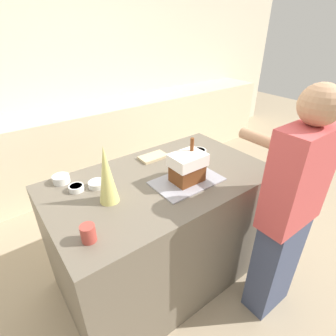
{
  "coord_description": "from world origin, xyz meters",
  "views": [
    {
      "loc": [
        -0.87,
        -1.22,
        1.85
      ],
      "look_at": [
        0.06,
        0.0,
        0.98
      ],
      "focal_mm": 28.0,
      "sensor_mm": 36.0,
      "label": 1
    }
  ],
  "objects_px": {
    "baking_tray": "(187,181)",
    "candy_bowl_far_right": "(199,152)",
    "cookbook": "(153,157)",
    "person": "(288,214)",
    "decorative_tree": "(106,175)",
    "mug": "(88,233)",
    "candy_bowl_near_tray_right": "(61,179)",
    "gingerbread_house": "(187,167)",
    "candy_bowl_front_corner": "(76,188)",
    "candy_bowl_center_rear": "(97,184)"
  },
  "relations": [
    {
      "from": "baking_tray",
      "to": "person",
      "type": "bearing_deg",
      "value": -56.67
    },
    {
      "from": "baking_tray",
      "to": "candy_bowl_far_right",
      "type": "height_order",
      "value": "candy_bowl_far_right"
    },
    {
      "from": "gingerbread_house",
      "to": "decorative_tree",
      "type": "xyz_separation_m",
      "value": [
        -0.5,
        0.11,
        0.07
      ]
    },
    {
      "from": "cookbook",
      "to": "mug",
      "type": "distance_m",
      "value": 0.91
    },
    {
      "from": "decorative_tree",
      "to": "candy_bowl_front_corner",
      "type": "xyz_separation_m",
      "value": [
        -0.12,
        0.22,
        -0.16
      ]
    },
    {
      "from": "candy_bowl_center_rear",
      "to": "cookbook",
      "type": "relative_size",
      "value": 0.51
    },
    {
      "from": "candy_bowl_near_tray_right",
      "to": "person",
      "type": "distance_m",
      "value": 1.44
    },
    {
      "from": "decorative_tree",
      "to": "candy_bowl_near_tray_right",
      "type": "xyz_separation_m",
      "value": [
        -0.16,
        0.37,
        -0.15
      ]
    },
    {
      "from": "gingerbread_house",
      "to": "cookbook",
      "type": "height_order",
      "value": "gingerbread_house"
    },
    {
      "from": "candy_bowl_center_rear",
      "to": "candy_bowl_near_tray_right",
      "type": "bearing_deg",
      "value": 131.44
    },
    {
      "from": "baking_tray",
      "to": "candy_bowl_center_rear",
      "type": "relative_size",
      "value": 4.21
    },
    {
      "from": "decorative_tree",
      "to": "person",
      "type": "relative_size",
      "value": 0.22
    },
    {
      "from": "candy_bowl_front_corner",
      "to": "person",
      "type": "bearing_deg",
      "value": -41.8
    },
    {
      "from": "decorative_tree",
      "to": "mug",
      "type": "distance_m",
      "value": 0.35
    },
    {
      "from": "decorative_tree",
      "to": "mug",
      "type": "bearing_deg",
      "value": -133.49
    },
    {
      "from": "baking_tray",
      "to": "candy_bowl_far_right",
      "type": "xyz_separation_m",
      "value": [
        0.33,
        0.25,
        0.02
      ]
    },
    {
      "from": "candy_bowl_far_right",
      "to": "cookbook",
      "type": "height_order",
      "value": "candy_bowl_far_right"
    },
    {
      "from": "gingerbread_house",
      "to": "cookbook",
      "type": "bearing_deg",
      "value": 88.55
    },
    {
      "from": "baking_tray",
      "to": "gingerbread_house",
      "type": "bearing_deg",
      "value": 25.49
    },
    {
      "from": "cookbook",
      "to": "person",
      "type": "xyz_separation_m",
      "value": [
        0.34,
        -0.95,
        -0.1
      ]
    },
    {
      "from": "candy_bowl_front_corner",
      "to": "candy_bowl_near_tray_right",
      "type": "bearing_deg",
      "value": 106.21
    },
    {
      "from": "candy_bowl_near_tray_right",
      "to": "cookbook",
      "type": "distance_m",
      "value": 0.68
    },
    {
      "from": "baking_tray",
      "to": "gingerbread_house",
      "type": "relative_size",
      "value": 1.63
    },
    {
      "from": "baking_tray",
      "to": "candy_bowl_front_corner",
      "type": "relative_size",
      "value": 4.96
    },
    {
      "from": "candy_bowl_center_rear",
      "to": "candy_bowl_front_corner",
      "type": "height_order",
      "value": "same"
    },
    {
      "from": "decorative_tree",
      "to": "candy_bowl_far_right",
      "type": "height_order",
      "value": "decorative_tree"
    },
    {
      "from": "gingerbread_house",
      "to": "mug",
      "type": "xyz_separation_m",
      "value": [
        -0.72,
        -0.12,
        -0.07
      ]
    },
    {
      "from": "candy_bowl_far_right",
      "to": "cookbook",
      "type": "bearing_deg",
      "value": 152.6
    },
    {
      "from": "gingerbread_house",
      "to": "candy_bowl_front_corner",
      "type": "xyz_separation_m",
      "value": [
        -0.62,
        0.33,
        -0.09
      ]
    },
    {
      "from": "candy_bowl_front_corner",
      "to": "gingerbread_house",
      "type": "bearing_deg",
      "value": -28.24
    },
    {
      "from": "mug",
      "to": "gingerbread_house",
      "type": "bearing_deg",
      "value": 9.56
    },
    {
      "from": "decorative_tree",
      "to": "cookbook",
      "type": "xyz_separation_m",
      "value": [
        0.51,
        0.3,
        -0.17
      ]
    },
    {
      "from": "decorative_tree",
      "to": "candy_bowl_near_tray_right",
      "type": "bearing_deg",
      "value": 113.57
    },
    {
      "from": "gingerbread_house",
      "to": "candy_bowl_far_right",
      "type": "bearing_deg",
      "value": 36.45
    },
    {
      "from": "baking_tray",
      "to": "cookbook",
      "type": "relative_size",
      "value": 2.13
    },
    {
      "from": "candy_bowl_center_rear",
      "to": "mug",
      "type": "bearing_deg",
      "value": -118.06
    },
    {
      "from": "candy_bowl_far_right",
      "to": "candy_bowl_front_corner",
      "type": "xyz_separation_m",
      "value": [
        -0.95,
        0.09,
        -0.0
      ]
    },
    {
      "from": "candy_bowl_far_right",
      "to": "person",
      "type": "relative_size",
      "value": 0.07
    },
    {
      "from": "decorative_tree",
      "to": "candy_bowl_far_right",
      "type": "relative_size",
      "value": 3.05
    },
    {
      "from": "baking_tray",
      "to": "candy_bowl_center_rear",
      "type": "xyz_separation_m",
      "value": [
        -0.5,
        0.3,
        0.02
      ]
    },
    {
      "from": "decorative_tree",
      "to": "candy_bowl_far_right",
      "type": "bearing_deg",
      "value": 9.13
    },
    {
      "from": "gingerbread_house",
      "to": "person",
      "type": "distance_m",
      "value": 0.67
    },
    {
      "from": "baking_tray",
      "to": "person",
      "type": "distance_m",
      "value": 0.65
    },
    {
      "from": "candy_bowl_far_right",
      "to": "cookbook",
      "type": "relative_size",
      "value": 0.54
    },
    {
      "from": "decorative_tree",
      "to": "mug",
      "type": "height_order",
      "value": "decorative_tree"
    },
    {
      "from": "decorative_tree",
      "to": "candy_bowl_front_corner",
      "type": "height_order",
      "value": "decorative_tree"
    },
    {
      "from": "candy_bowl_far_right",
      "to": "person",
      "type": "xyz_separation_m",
      "value": [
        0.02,
        -0.78,
        -0.12
      ]
    },
    {
      "from": "candy_bowl_center_rear",
      "to": "mug",
      "type": "height_order",
      "value": "mug"
    },
    {
      "from": "gingerbread_house",
      "to": "mug",
      "type": "height_order",
      "value": "gingerbread_house"
    },
    {
      "from": "baking_tray",
      "to": "decorative_tree",
      "type": "height_order",
      "value": "decorative_tree"
    }
  ]
}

